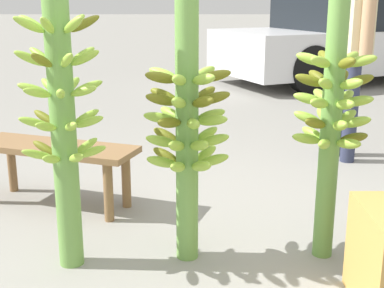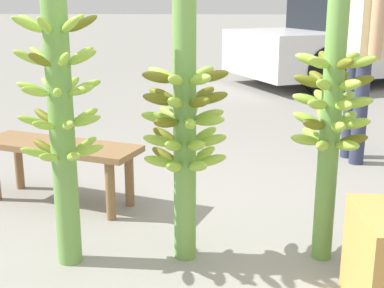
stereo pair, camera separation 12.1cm
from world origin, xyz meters
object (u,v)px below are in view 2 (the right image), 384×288
(parked_car, at_px, (368,41))
(vendor_person, at_px, (361,36))
(banana_stalk_left, at_px, (60,107))
(market_bench, at_px, (60,154))
(banana_stalk_center, at_px, (185,128))
(banana_stalk_right, at_px, (332,100))

(parked_car, bearing_deg, vendor_person, 139.37)
(banana_stalk_left, xyz_separation_m, market_bench, (-0.26, 0.82, -0.49))
(market_bench, relative_size, parked_car, 0.25)
(market_bench, xyz_separation_m, parked_car, (3.53, 5.49, 0.32))
(banana_stalk_left, relative_size, parked_car, 0.35)
(vendor_person, relative_size, parked_car, 0.37)
(banana_stalk_left, distance_m, banana_stalk_center, 0.62)
(vendor_person, relative_size, market_bench, 1.51)
(banana_stalk_center, relative_size, vendor_person, 0.78)
(vendor_person, bearing_deg, market_bench, -72.84)
(banana_stalk_center, xyz_separation_m, banana_stalk_right, (0.73, 0.02, 0.14))
(banana_stalk_right, bearing_deg, market_bench, 155.54)
(banana_stalk_right, xyz_separation_m, vendor_person, (0.61, 1.79, 0.18))
(vendor_person, bearing_deg, banana_stalk_left, -54.46)
(banana_stalk_left, distance_m, vendor_person, 2.71)
(banana_stalk_left, relative_size, vendor_person, 0.92)
(banana_stalk_left, height_order, banana_stalk_center, banana_stalk_left)
(banana_stalk_left, distance_m, parked_car, 7.11)
(banana_stalk_right, bearing_deg, parked_car, 72.75)
(banana_stalk_center, height_order, banana_stalk_right, banana_stalk_right)
(banana_stalk_left, height_order, vendor_person, vendor_person)
(parked_car, bearing_deg, banana_stalk_left, 128.61)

